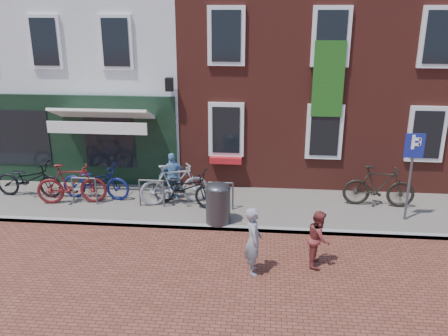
# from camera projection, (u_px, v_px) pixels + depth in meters

# --- Properties ---
(ground) EXTENTS (80.00, 80.00, 0.00)m
(ground) POSITION_uv_depth(u_px,v_px,m) (197.00, 230.00, 12.55)
(ground) COLOR brown
(sidewalk) EXTENTS (24.00, 3.00, 0.10)m
(sidewalk) POSITION_uv_depth(u_px,v_px,m) (239.00, 207.00, 13.86)
(sidewalk) COLOR slate
(sidewalk) RESTS_ON ground
(building_stucco) EXTENTS (8.00, 8.00, 9.00)m
(building_stucco) POSITION_uv_depth(u_px,v_px,m) (93.00, 37.00, 18.14)
(building_stucco) COLOR silver
(building_stucco) RESTS_ON ground
(building_brick_mid) EXTENTS (6.00, 8.00, 10.00)m
(building_brick_mid) POSITION_uv_depth(u_px,v_px,m) (277.00, 24.00, 17.36)
(building_brick_mid) COLOR maroon
(building_brick_mid) RESTS_ON ground
(building_brick_right) EXTENTS (6.00, 8.00, 10.00)m
(building_brick_right) POSITION_uv_depth(u_px,v_px,m) (446.00, 25.00, 16.82)
(building_brick_right) COLOR maroon
(building_brick_right) RESTS_ON ground
(litter_bin) EXTENTS (0.66, 0.66, 1.21)m
(litter_bin) POSITION_uv_depth(u_px,v_px,m) (218.00, 201.00, 12.55)
(litter_bin) COLOR #3B3B3E
(litter_bin) RESTS_ON sidewalk
(parking_sign) EXTENTS (0.50, 0.07, 2.43)m
(parking_sign) POSITION_uv_depth(u_px,v_px,m) (412.00, 161.00, 12.39)
(parking_sign) COLOR #4C4C4F
(parking_sign) RESTS_ON sidewalk
(woman) EXTENTS (0.46, 0.62, 1.55)m
(woman) POSITION_uv_depth(u_px,v_px,m) (253.00, 241.00, 10.30)
(woman) COLOR gray
(woman) RESTS_ON ground
(boy) EXTENTS (0.57, 0.70, 1.32)m
(boy) POSITION_uv_depth(u_px,v_px,m) (319.00, 238.00, 10.66)
(boy) COLOR maroon
(boy) RESTS_ON ground
(cafe_person) EXTENTS (0.91, 0.63, 1.43)m
(cafe_person) POSITION_uv_depth(u_px,v_px,m) (173.00, 176.00, 14.12)
(cafe_person) COLOR #6996C1
(cafe_person) RESTS_ON sidewalk
(bicycle_0) EXTENTS (2.11, 0.80, 1.09)m
(bicycle_0) POSITION_uv_depth(u_px,v_px,m) (29.00, 179.00, 14.36)
(bicycle_0) COLOR black
(bicycle_0) RESTS_ON sidewalk
(bicycle_1) EXTENTS (2.09, 0.91, 1.21)m
(bicycle_1) POSITION_uv_depth(u_px,v_px,m) (71.00, 184.00, 13.81)
(bicycle_1) COLOR #5F1415
(bicycle_1) RESTS_ON sidewalk
(bicycle_2) EXTENTS (2.12, 0.85, 1.09)m
(bicycle_2) POSITION_uv_depth(u_px,v_px,m) (96.00, 181.00, 14.18)
(bicycle_2) COLOR #111657
(bicycle_2) RESTS_ON sidewalk
(bicycle_3) EXTENTS (2.09, 1.20, 1.21)m
(bicycle_3) POSITION_uv_depth(u_px,v_px,m) (174.00, 184.00, 13.79)
(bicycle_3) COLOR gray
(bicycle_3) RESTS_ON sidewalk
(bicycle_4) EXTENTS (2.20, 1.24, 1.09)m
(bicycle_4) POSITION_uv_depth(u_px,v_px,m) (185.00, 188.00, 13.69)
(bicycle_4) COLOR black
(bicycle_4) RESTS_ON sidewalk
(bicycle_5) EXTENTS (2.05, 0.70, 1.21)m
(bicycle_5) POSITION_uv_depth(u_px,v_px,m) (379.00, 186.00, 13.62)
(bicycle_5) COLOR black
(bicycle_5) RESTS_ON sidewalk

